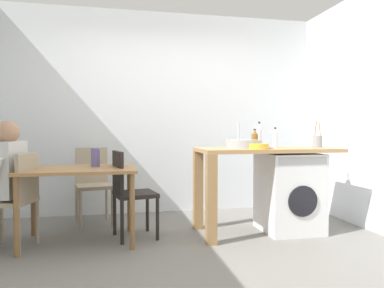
{
  "coord_description": "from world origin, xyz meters",
  "views": [
    {
      "loc": [
        -0.65,
        -3.22,
        1.11
      ],
      "look_at": [
        0.12,
        0.45,
        0.97
      ],
      "focal_mm": 34.1,
      "sensor_mm": 36.0,
      "label": 1
    }
  ],
  "objects_px": {
    "bottle_clear_small": "(275,138)",
    "utensil_crock": "(317,141)",
    "chair_spare_by_wall": "(93,181)",
    "vase": "(95,157)",
    "bottle_squat_brown": "(259,135)",
    "chair_opposite": "(128,189)",
    "washing_machine": "(289,192)",
    "mixing_bowl": "(259,146)",
    "chair_person_seat": "(17,195)",
    "dining_table": "(79,178)",
    "bottle_tall_green": "(255,139)"
  },
  "relations": [
    {
      "from": "chair_spare_by_wall",
      "to": "bottle_squat_brown",
      "type": "bearing_deg",
      "value": 152.32
    },
    {
      "from": "chair_spare_by_wall",
      "to": "utensil_crock",
      "type": "xyz_separation_m",
      "value": [
        2.5,
        -0.77,
        0.48
      ]
    },
    {
      "from": "washing_machine",
      "to": "bottle_squat_brown",
      "type": "bearing_deg",
      "value": 130.86
    },
    {
      "from": "bottle_tall_green",
      "to": "mixing_bowl",
      "type": "distance_m",
      "value": 0.35
    },
    {
      "from": "dining_table",
      "to": "vase",
      "type": "xyz_separation_m",
      "value": [
        0.15,
        0.1,
        0.19
      ]
    },
    {
      "from": "bottle_clear_small",
      "to": "vase",
      "type": "relative_size",
      "value": 1.19
    },
    {
      "from": "bottle_squat_brown",
      "to": "vase",
      "type": "height_order",
      "value": "bottle_squat_brown"
    },
    {
      "from": "vase",
      "to": "bottle_clear_small",
      "type": "bearing_deg",
      "value": -1.29
    },
    {
      "from": "chair_person_seat",
      "to": "chair_spare_by_wall",
      "type": "bearing_deg",
      "value": -21.05
    },
    {
      "from": "bottle_squat_brown",
      "to": "bottle_clear_small",
      "type": "height_order",
      "value": "bottle_squat_brown"
    },
    {
      "from": "chair_spare_by_wall",
      "to": "vase",
      "type": "height_order",
      "value": "vase"
    },
    {
      "from": "chair_spare_by_wall",
      "to": "mixing_bowl",
      "type": "relative_size",
      "value": 4.48
    },
    {
      "from": "vase",
      "to": "dining_table",
      "type": "bearing_deg",
      "value": -146.31
    },
    {
      "from": "bottle_squat_brown",
      "to": "washing_machine",
      "type": "bearing_deg",
      "value": -49.14
    },
    {
      "from": "chair_opposite",
      "to": "mixing_bowl",
      "type": "height_order",
      "value": "mixing_bowl"
    },
    {
      "from": "utensil_crock",
      "to": "vase",
      "type": "bearing_deg",
      "value": 177.77
    },
    {
      "from": "chair_opposite",
      "to": "washing_machine",
      "type": "bearing_deg",
      "value": 75.77
    },
    {
      "from": "chair_person_seat",
      "to": "washing_machine",
      "type": "relative_size",
      "value": 1.05
    },
    {
      "from": "bottle_clear_small",
      "to": "utensil_crock",
      "type": "distance_m",
      "value": 0.49
    },
    {
      "from": "bottle_tall_green",
      "to": "vase",
      "type": "xyz_separation_m",
      "value": [
        -1.72,
        0.01,
        -0.18
      ]
    },
    {
      "from": "chair_person_seat",
      "to": "chair_spare_by_wall",
      "type": "distance_m",
      "value": 1.09
    },
    {
      "from": "chair_person_seat",
      "to": "bottle_clear_small",
      "type": "bearing_deg",
      "value": -71.9
    },
    {
      "from": "bottle_tall_green",
      "to": "utensil_crock",
      "type": "xyz_separation_m",
      "value": [
        0.72,
        -0.09,
        -0.02
      ]
    },
    {
      "from": "bottle_tall_green",
      "to": "mixing_bowl",
      "type": "bearing_deg",
      "value": -104.77
    },
    {
      "from": "mixing_bowl",
      "to": "utensil_crock",
      "type": "height_order",
      "value": "utensil_crock"
    },
    {
      "from": "chair_person_seat",
      "to": "bottle_clear_small",
      "type": "height_order",
      "value": "bottle_clear_small"
    },
    {
      "from": "bottle_clear_small",
      "to": "mixing_bowl",
      "type": "xyz_separation_m",
      "value": [
        -0.32,
        -0.3,
        -0.07
      ]
    },
    {
      "from": "chair_person_seat",
      "to": "chair_opposite",
      "type": "distance_m",
      "value": 1.04
    },
    {
      "from": "bottle_tall_green",
      "to": "bottle_squat_brown",
      "type": "bearing_deg",
      "value": 51.98
    },
    {
      "from": "chair_spare_by_wall",
      "to": "vase",
      "type": "distance_m",
      "value": 0.75
    },
    {
      "from": "bottle_clear_small",
      "to": "dining_table",
      "type": "bearing_deg",
      "value": -178.46
    },
    {
      "from": "dining_table",
      "to": "vase",
      "type": "bearing_deg",
      "value": 33.69
    },
    {
      "from": "chair_person_seat",
      "to": "mixing_bowl",
      "type": "xyz_separation_m",
      "value": [
        2.33,
        -0.13,
        0.44
      ]
    },
    {
      "from": "chair_person_seat",
      "to": "mixing_bowl",
      "type": "height_order",
      "value": "mixing_bowl"
    },
    {
      "from": "dining_table",
      "to": "chair_opposite",
      "type": "bearing_deg",
      "value": 4.21
    },
    {
      "from": "bottle_clear_small",
      "to": "utensil_crock",
      "type": "height_order",
      "value": "utensil_crock"
    },
    {
      "from": "washing_machine",
      "to": "chair_opposite",
      "type": "bearing_deg",
      "value": 177.3
    },
    {
      "from": "mixing_bowl",
      "to": "vase",
      "type": "bearing_deg",
      "value": 168.07
    },
    {
      "from": "chair_opposite",
      "to": "utensil_crock",
      "type": "xyz_separation_m",
      "value": [
        2.11,
        -0.03,
        0.48
      ]
    },
    {
      "from": "bottle_tall_green",
      "to": "bottle_clear_small",
      "type": "distance_m",
      "value": 0.23
    },
    {
      "from": "dining_table",
      "to": "bottle_squat_brown",
      "type": "relative_size",
      "value": 3.77
    },
    {
      "from": "bottle_squat_brown",
      "to": "utensil_crock",
      "type": "relative_size",
      "value": 0.97
    },
    {
      "from": "chair_opposite",
      "to": "washing_machine",
      "type": "height_order",
      "value": "chair_opposite"
    },
    {
      "from": "bottle_squat_brown",
      "to": "vase",
      "type": "distance_m",
      "value": 1.85
    },
    {
      "from": "chair_person_seat",
      "to": "utensil_crock",
      "type": "height_order",
      "value": "utensil_crock"
    },
    {
      "from": "utensil_crock",
      "to": "washing_machine",
      "type": "bearing_deg",
      "value": -171.9
    },
    {
      "from": "bottle_tall_green",
      "to": "bottle_squat_brown",
      "type": "relative_size",
      "value": 0.71
    },
    {
      "from": "dining_table",
      "to": "washing_machine",
      "type": "xyz_separation_m",
      "value": [
        2.22,
        -0.05,
        -0.21
      ]
    },
    {
      "from": "dining_table",
      "to": "chair_opposite",
      "type": "relative_size",
      "value": 1.22
    },
    {
      "from": "bottle_squat_brown",
      "to": "chair_opposite",
      "type": "bearing_deg",
      "value": -172.59
    }
  ]
}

